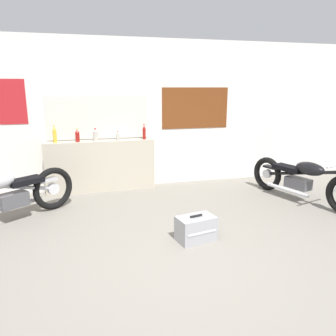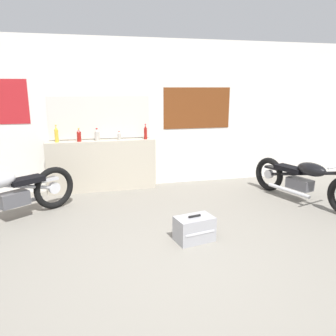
{
  "view_description": "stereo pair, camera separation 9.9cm",
  "coord_description": "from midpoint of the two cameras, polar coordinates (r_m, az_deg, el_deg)",
  "views": [
    {
      "loc": [
        -0.97,
        -2.96,
        1.91
      ],
      "look_at": [
        0.26,
        1.78,
        0.7
      ],
      "focal_mm": 35.0,
      "sensor_mm": 36.0,
      "label": 1
    },
    {
      "loc": [
        -0.87,
        -2.98,
        1.91
      ],
      "look_at": [
        0.26,
        1.78,
        0.7
      ],
      "focal_mm": 35.0,
      "sensor_mm": 36.0,
      "label": 2
    }
  ],
  "objects": [
    {
      "name": "bottle_left_center",
      "position": [
        6.14,
        -15.95,
        5.39
      ],
      "size": [
        0.07,
        0.07,
        0.24
      ],
      "color": "maroon",
      "rests_on": "sill_counter"
    },
    {
      "name": "hard_case_silver",
      "position": [
        4.25,
        4.21,
        -10.47
      ],
      "size": [
        0.53,
        0.39,
        0.34
      ],
      "color": "#9E9EA3",
      "rests_on": "ground_plane"
    },
    {
      "name": "motorcycle_black",
      "position": [
        6.01,
        21.88,
        -1.83
      ],
      "size": [
        0.87,
        2.08,
        0.77
      ],
      "color": "black",
      "rests_on": "ground_plane"
    },
    {
      "name": "wall_back",
      "position": [
        6.37,
        -6.47,
        9.22
      ],
      "size": [
        10.0,
        0.07,
        2.8
      ],
      "color": "silver",
      "rests_on": "ground_plane"
    },
    {
      "name": "bottle_right_center",
      "position": [
        6.17,
        -9.19,
        5.48
      ],
      "size": [
        0.06,
        0.06,
        0.17
      ],
      "color": "#B7B2A8",
      "rests_on": "sill_counter"
    },
    {
      "name": "bottle_rightmost",
      "position": [
        6.22,
        -4.63,
        6.18
      ],
      "size": [
        0.06,
        0.06,
        0.29
      ],
      "color": "maroon",
      "rests_on": "sill_counter"
    },
    {
      "name": "sill_counter",
      "position": [
        6.28,
        -12.04,
        0.37
      ],
      "size": [
        1.99,
        0.28,
        0.95
      ],
      "color": "#B7AD99",
      "rests_on": "ground_plane"
    },
    {
      "name": "bottle_leftmost",
      "position": [
        6.16,
        -19.57,
        5.44
      ],
      "size": [
        0.07,
        0.07,
        0.31
      ],
      "color": "gold",
      "rests_on": "sill_counter"
    },
    {
      "name": "motorcycle_silver",
      "position": [
        5.23,
        -26.69,
        -4.28
      ],
      "size": [
        1.78,
        1.32,
        0.85
      ],
      "color": "black",
      "rests_on": "ground_plane"
    },
    {
      "name": "ground_plane",
      "position": [
        3.65,
        2.4,
        -17.71
      ],
      "size": [
        24.0,
        24.0,
        0.0
      ],
      "primitive_type": "plane",
      "color": "gray"
    },
    {
      "name": "bottle_center",
      "position": [
        6.17,
        -12.96,
        5.57
      ],
      "size": [
        0.09,
        0.09,
        0.23
      ],
      "color": "#B7B2A8",
      "rests_on": "sill_counter"
    }
  ]
}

